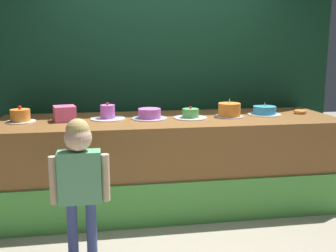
{
  "coord_description": "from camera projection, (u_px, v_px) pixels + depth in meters",
  "views": [
    {
      "loc": [
        -0.67,
        -3.36,
        1.59
      ],
      "look_at": [
        -0.05,
        0.31,
        0.88
      ],
      "focal_mm": 42.36,
      "sensor_mm": 36.0,
      "label": 1
    }
  ],
  "objects": [
    {
      "name": "pink_box",
      "position": [
        65.0,
        114.0,
        3.83
      ],
      "size": [
        0.24,
        0.24,
        0.15
      ],
      "primitive_type": "cube",
      "rotation": [
        0.0,
        0.0,
        0.21
      ],
      "color": "pink",
      "rests_on": "stage_platform"
    },
    {
      "name": "cake_far_left",
      "position": [
        20.0,
        116.0,
        3.77
      ],
      "size": [
        0.28,
        0.28,
        0.16
      ],
      "color": "white",
      "rests_on": "stage_platform"
    },
    {
      "name": "curtain_backdrop",
      "position": [
        160.0,
        51.0,
        4.47
      ],
      "size": [
        4.07,
        0.08,
        3.15
      ],
      "primitive_type": "cube",
      "color": "#113823",
      "rests_on": "ground_plane"
    },
    {
      "name": "cake_right",
      "position": [
        229.0,
        110.0,
        4.07
      ],
      "size": [
        0.3,
        0.3,
        0.2
      ],
      "color": "silver",
      "rests_on": "stage_platform"
    },
    {
      "name": "donut",
      "position": [
        300.0,
        112.0,
        4.28
      ],
      "size": [
        0.13,
        0.13,
        0.04
      ],
      "primitive_type": "torus",
      "color": "orange",
      "rests_on": "stage_platform"
    },
    {
      "name": "stage_platform",
      "position": [
        170.0,
        162.0,
        4.08
      ],
      "size": [
        3.39,
        1.05,
        0.91
      ],
      "color": "brown",
      "rests_on": "ground_plane"
    },
    {
      "name": "cake_far_right",
      "position": [
        264.0,
        111.0,
        4.2
      ],
      "size": [
        0.35,
        0.35,
        0.14
      ],
      "color": "white",
      "rests_on": "stage_platform"
    },
    {
      "name": "child_figure",
      "position": [
        80.0,
        172.0,
        2.86
      ],
      "size": [
        0.43,
        0.2,
        1.12
      ],
      "color": "#3F4C8C",
      "rests_on": "ground_plane"
    },
    {
      "name": "ground_plane",
      "position": [
        179.0,
        225.0,
        3.67
      ],
      "size": [
        12.0,
        12.0,
        0.0
      ],
      "primitive_type": "plane",
      "color": "#ADA38E"
    },
    {
      "name": "cake_center_left",
      "position": [
        149.0,
        114.0,
        3.95
      ],
      "size": [
        0.36,
        0.36,
        0.1
      ],
      "color": "silver",
      "rests_on": "stage_platform"
    },
    {
      "name": "cake_left",
      "position": [
        108.0,
        114.0,
        3.93
      ],
      "size": [
        0.35,
        0.35,
        0.17
      ],
      "color": "white",
      "rests_on": "stage_platform"
    },
    {
      "name": "cake_center_right",
      "position": [
        190.0,
        115.0,
        3.99
      ],
      "size": [
        0.34,
        0.34,
        0.12
      ],
      "color": "silver",
      "rests_on": "stage_platform"
    }
  ]
}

